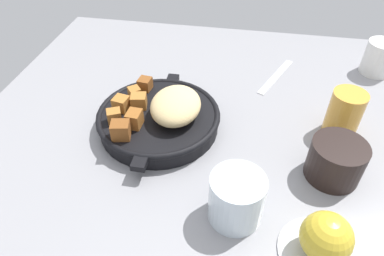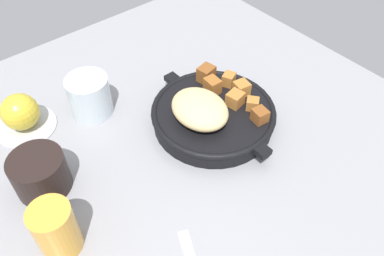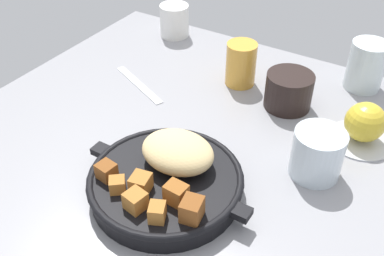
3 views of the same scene
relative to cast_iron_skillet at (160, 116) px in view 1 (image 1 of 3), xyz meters
The scene contains 9 objects.
ground_plane 8.22cm from the cast_iron_skillet, 90.43° to the left, with size 92.34×90.88×2.40cm, color gray.
cast_iron_skillet is the anchor object (origin of this frame).
saucer_plate 36.04cm from the cast_iron_skillet, 51.92° to the left, with size 11.59×11.59×0.60cm, color #B7BABF.
red_apple 35.97cm from the cast_iron_skillet, 51.92° to the left, with size 7.02×7.02×7.02cm, color gold.
butter_knife 31.93cm from the cast_iron_skillet, 135.02° to the left, with size 17.09×1.60×0.36cm, color silver.
white_creamer_pitcher 54.15cm from the cast_iron_skillet, 122.13° to the left, with size 7.04×7.04×7.84cm, color white.
juice_glass_amber 34.70cm from the cast_iron_skillet, 97.99° to the left, with size 6.26×6.26×9.10cm, color gold.
coffee_mug_dark 32.34cm from the cast_iron_skillet, 77.70° to the left, with size 9.08×9.08×7.00cm, color black.
water_glass_short 24.05cm from the cast_iron_skillet, 41.89° to the left, with size 8.23×8.23×8.07cm, color silver.
Camera 1 is at (49.69, 7.96, 45.28)cm, focal length 32.35 mm.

